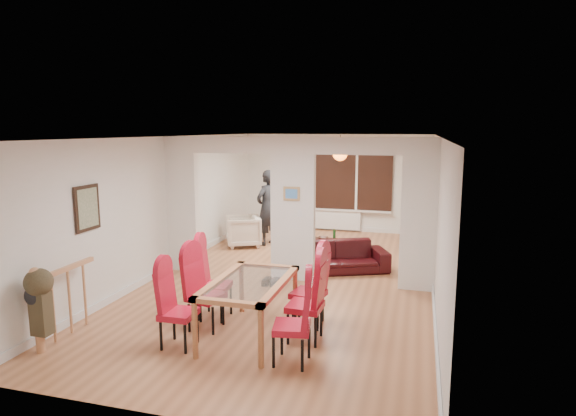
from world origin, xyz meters
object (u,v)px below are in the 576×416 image
at_px(dining_chair_lc, 214,281).
at_px(dining_chair_ra, 292,320).
at_px(bottle, 334,235).
at_px(dining_table, 250,308).
at_px(sofa, 336,257).
at_px(television, 409,240).
at_px(coffee_table, 324,244).
at_px(bowl, 323,238).
at_px(person, 267,208).
at_px(dining_chair_rc, 308,288).
at_px(dining_chair_la, 179,308).
at_px(dining_chair_rb, 305,300).
at_px(dining_chair_lb, 206,291).
at_px(armchair, 243,231).

bearing_deg(dining_chair_lc, dining_chair_ra, -42.26).
bearing_deg(bottle, dining_chair_ra, -85.15).
xyz_separation_m(dining_table, dining_chair_ra, (0.73, -0.57, 0.14)).
bearing_deg(sofa, bottle, 78.06).
bearing_deg(television, coffee_table, 113.50).
xyz_separation_m(television, bowl, (-1.91, -0.33, -0.00)).
height_order(dining_chair_ra, person, person).
xyz_separation_m(dining_table, dining_chair_rc, (0.66, 0.58, 0.15)).
distance_m(dining_table, dining_chair_ra, 0.94).
bearing_deg(dining_chair_la, dining_chair_ra, -2.74).
relative_size(dining_chair_rb, dining_chair_rc, 1.02).
height_order(person, bottle, person).
xyz_separation_m(dining_chair_la, dining_chair_rc, (1.42, 1.11, 0.02)).
xyz_separation_m(dining_chair_lc, dining_chair_ra, (1.45, -1.05, -0.02)).
bearing_deg(television, sofa, 159.78).
xyz_separation_m(person, bowl, (1.37, -0.07, -0.65)).
height_order(dining_chair_la, dining_chair_rc, dining_chair_rc).
relative_size(dining_chair_rb, sofa, 0.56).
bearing_deg(dining_table, bottle, 86.97).
distance_m(television, bowl, 1.93).
distance_m(dining_chair_la, dining_chair_lc, 1.01).
distance_m(television, bottle, 1.68).
distance_m(dining_table, dining_chair_rb, 0.76).
distance_m(dining_chair_lb, coffee_table, 4.89).
xyz_separation_m(dining_chair_rb, armchair, (-2.60, 4.61, -0.19)).
height_order(dining_chair_lb, dining_chair_rc, dining_chair_lb).
relative_size(dining_chair_lb, bottle, 4.25).
distance_m(dining_chair_rb, bowl, 4.90).
bearing_deg(person, dining_chair_ra, 44.61).
distance_m(dining_table, dining_chair_lb, 0.69).
relative_size(dining_chair_lb, dining_chair_rc, 1.00).
xyz_separation_m(dining_chair_lc, dining_chair_rb, (1.46, -0.40, -0.00)).
xyz_separation_m(coffee_table, bottle, (0.24, 0.03, 0.24)).
bearing_deg(dining_chair_rb, coffee_table, 100.91).
height_order(armchair, coffee_table, armchair).
distance_m(armchair, person, 0.79).
height_order(dining_chair_rc, bottle, dining_chair_rc).
height_order(dining_table, person, person).
xyz_separation_m(dining_chair_lc, bowl, (0.73, 4.44, -0.30)).
xyz_separation_m(dining_chair_lc, sofa, (1.32, 2.78, -0.26)).
bearing_deg(bottle, dining_chair_lb, -100.85).
bearing_deg(bowl, coffee_table, -25.59).
bearing_deg(dining_chair_rc, armchair, 132.50).
bearing_deg(bottle, coffee_table, -172.49).
xyz_separation_m(bottle, bowl, (-0.26, -0.02, -0.10)).
relative_size(dining_chair_lb, dining_chair_ra, 1.02).
relative_size(dining_chair_rc, armchair, 1.36).
xyz_separation_m(dining_chair_lb, dining_chair_rb, (1.40, -0.01, 0.01)).
xyz_separation_m(person, bottle, (1.63, -0.05, -0.55)).
distance_m(dining_chair_lb, bottle, 4.95).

